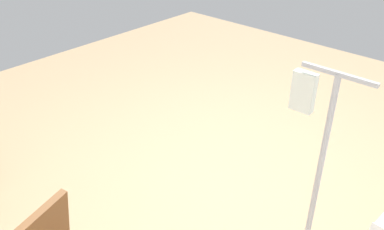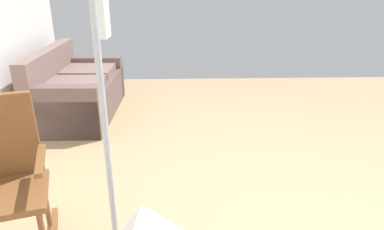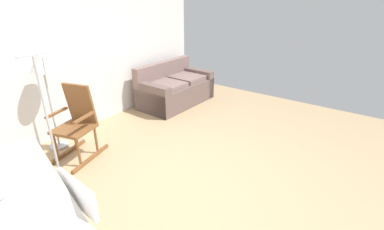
# 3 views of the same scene
# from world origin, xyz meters

# --- Properties ---
(ground_plane) EXTENTS (6.98, 6.98, 0.00)m
(ground_plane) POSITION_xyz_m (0.00, 0.00, 0.00)
(ground_plane) COLOR tan
(back_wall) EXTENTS (5.78, 0.10, 2.70)m
(back_wall) POSITION_xyz_m (0.00, 2.69, 1.35)
(back_wall) COLOR white
(back_wall) RESTS_ON ground
(couch) EXTENTS (1.61, 0.88, 0.85)m
(couch) POSITION_xyz_m (1.85, 2.09, 0.31)
(couch) COLOR #68534F
(couch) RESTS_ON ground
(rocking_chair) EXTENTS (0.86, 0.67, 1.05)m
(rocking_chair) POSITION_xyz_m (-0.58, 1.85, 0.50)
(rocking_chair) COLOR brown
(rocking_chair) RESTS_ON ground
(floor_lamp) EXTENTS (0.34, 0.34, 1.48)m
(floor_lamp) POSITION_xyz_m (-0.65, 2.35, 1.23)
(floor_lamp) COLOR #B2B5BA
(floor_lamp) RESTS_ON ground
(iv_pole) EXTENTS (0.44, 0.44, 1.69)m
(iv_pole) POSITION_xyz_m (-1.32, 1.03, 0.25)
(iv_pole) COLOR #B2B5BA
(iv_pole) RESTS_ON ground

